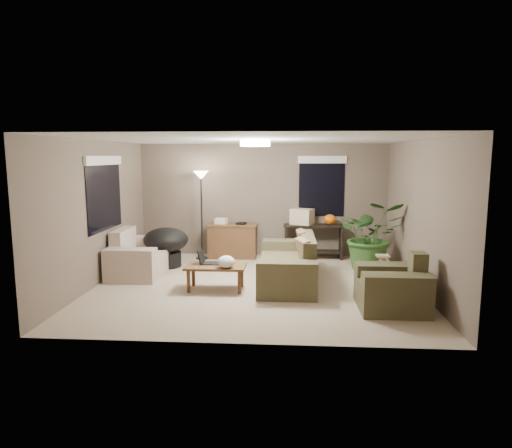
# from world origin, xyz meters

# --- Properties ---
(room_shell) EXTENTS (5.50, 5.50, 5.50)m
(room_shell) POSITION_xyz_m (0.00, 0.00, 1.25)
(room_shell) COLOR tan
(room_shell) RESTS_ON ground
(main_sofa) EXTENTS (0.95, 2.20, 0.85)m
(main_sofa) POSITION_xyz_m (0.59, 0.21, 0.29)
(main_sofa) COLOR brown
(main_sofa) RESTS_ON ground
(throw_pillows) EXTENTS (0.36, 1.39, 0.47)m
(throw_pillows) POSITION_xyz_m (0.85, 0.21, 0.65)
(throw_pillows) COLOR #8C7251
(throw_pillows) RESTS_ON main_sofa
(loveseat) EXTENTS (0.90, 1.60, 0.85)m
(loveseat) POSITION_xyz_m (-2.27, 0.70, 0.30)
(loveseat) COLOR beige
(loveseat) RESTS_ON ground
(armchair) EXTENTS (0.95, 1.00, 0.85)m
(armchair) POSITION_xyz_m (2.09, -1.09, 0.30)
(armchair) COLOR #4A452C
(armchair) RESTS_ON ground
(coffee_table) EXTENTS (1.00, 0.55, 0.42)m
(coffee_table) POSITION_xyz_m (-0.64, -0.30, 0.36)
(coffee_table) COLOR brown
(coffee_table) RESTS_ON ground
(laptop) EXTENTS (0.37, 0.24, 0.24)m
(laptop) POSITION_xyz_m (-0.81, -0.20, 0.48)
(laptop) COLOR black
(laptop) RESTS_ON coffee_table
(plastic_bag) EXTENTS (0.30, 0.27, 0.20)m
(plastic_bag) POSITION_xyz_m (-0.44, -0.45, 0.52)
(plastic_bag) COLOR white
(plastic_bag) RESTS_ON coffee_table
(desk) EXTENTS (1.10, 0.50, 0.75)m
(desk) POSITION_xyz_m (-0.66, 2.18, 0.38)
(desk) COLOR brown
(desk) RESTS_ON ground
(desk_papers) EXTENTS (0.70, 0.30, 0.12)m
(desk_papers) POSITION_xyz_m (-0.81, 2.17, 0.80)
(desk_papers) COLOR silver
(desk_papers) RESTS_ON desk
(console_table) EXTENTS (1.30, 0.40, 0.75)m
(console_table) POSITION_xyz_m (1.12, 2.22, 0.44)
(console_table) COLOR black
(console_table) RESTS_ON ground
(pumpkin) EXTENTS (0.27, 0.27, 0.22)m
(pumpkin) POSITION_xyz_m (1.47, 2.22, 0.86)
(pumpkin) COLOR orange
(pumpkin) RESTS_ON console_table
(cardboard_box) EXTENTS (0.55, 0.50, 0.34)m
(cardboard_box) POSITION_xyz_m (0.87, 2.22, 0.92)
(cardboard_box) COLOR beige
(cardboard_box) RESTS_ON console_table
(papasan_chair) EXTENTS (1.11, 1.11, 0.80)m
(papasan_chair) POSITION_xyz_m (-1.90, 1.25, 0.47)
(papasan_chair) COLOR black
(papasan_chair) RESTS_ON ground
(floor_lamp) EXTENTS (0.32, 0.32, 1.91)m
(floor_lamp) POSITION_xyz_m (-1.30, 2.01, 1.60)
(floor_lamp) COLOR black
(floor_lamp) RESTS_ON ground
(ceiling_fixture) EXTENTS (0.50, 0.50, 0.10)m
(ceiling_fixture) POSITION_xyz_m (0.00, 0.00, 2.44)
(ceiling_fixture) COLOR white
(ceiling_fixture) RESTS_ON room_shell
(houseplant) EXTENTS (1.24, 1.38, 1.07)m
(houseplant) POSITION_xyz_m (2.19, 1.24, 0.54)
(houseplant) COLOR #2D5923
(houseplant) RESTS_ON ground
(cat_scratching_post) EXTENTS (0.32, 0.32, 0.50)m
(cat_scratching_post) POSITION_xyz_m (2.23, 0.32, 0.21)
(cat_scratching_post) COLOR tan
(cat_scratching_post) RESTS_ON ground
(window_left) EXTENTS (0.05, 1.56, 1.33)m
(window_left) POSITION_xyz_m (-2.73, 0.30, 1.78)
(window_left) COLOR black
(window_left) RESTS_ON room_shell
(window_back) EXTENTS (1.06, 0.05, 1.33)m
(window_back) POSITION_xyz_m (1.30, 2.48, 1.79)
(window_back) COLOR black
(window_back) RESTS_ON room_shell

